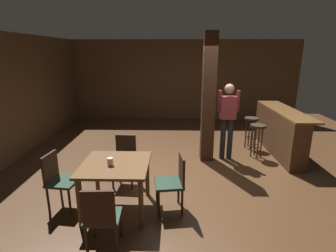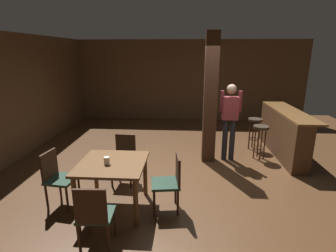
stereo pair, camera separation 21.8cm
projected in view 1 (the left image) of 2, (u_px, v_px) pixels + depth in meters
ground_plane at (192, 172)px, 5.37m from camera, size 10.80×10.80×0.00m
wall_back at (185, 80)px, 9.32m from camera, size 8.00×0.10×2.80m
pillar at (208, 99)px, 5.66m from camera, size 0.28×0.28×2.80m
dining_table at (116, 171)px, 3.95m from camera, size 1.00×1.00×0.77m
chair_north at (125, 157)px, 4.84m from camera, size 0.44×0.44×0.89m
chair_west at (58, 178)px, 4.03m from camera, size 0.47×0.47×0.89m
chair_east at (174, 180)px, 3.97m from camera, size 0.47×0.47×0.89m
chair_south at (102, 216)px, 3.11m from camera, size 0.44×0.44×0.89m
napkin_cup at (110, 162)px, 3.83m from camera, size 0.09×0.09×0.11m
standing_person at (228, 116)px, 5.80m from camera, size 0.47×0.22×1.72m
bar_counter at (278, 131)px, 6.32m from camera, size 0.56×2.39×1.06m
bar_stool_near at (258, 133)px, 6.01m from camera, size 0.35×0.35×0.78m
bar_stool_mid at (251, 125)px, 6.61m from camera, size 0.34×0.34×0.79m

